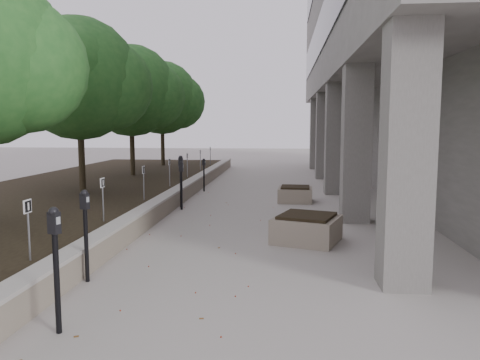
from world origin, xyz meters
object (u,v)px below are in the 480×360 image
at_px(crabapple_tree_3, 80,105).
at_px(planter_front, 307,228).
at_px(crabapple_tree_5, 162,113).
at_px(parking_meter_4, 181,181).
at_px(parking_meter_3, 181,186).
at_px(parking_meter_1, 56,271).
at_px(parking_meter_2, 86,236).
at_px(parking_meter_5, 204,175).
at_px(planter_back, 295,194).
at_px(crabapple_tree_4, 131,110).

xyz_separation_m(crabapple_tree_3, planter_front, (6.87, -4.29, -2.82)).
height_order(crabapple_tree_5, parking_meter_4, crabapple_tree_5).
xyz_separation_m(parking_meter_3, planter_front, (3.51, -3.56, -0.42)).
bearing_deg(crabapple_tree_5, parking_meter_4, -72.53).
relative_size(crabapple_tree_3, crabapple_tree_5, 1.00).
distance_m(parking_meter_1, parking_meter_3, 8.37).
xyz_separation_m(crabapple_tree_5, parking_meter_2, (3.25, -17.25, -2.38)).
distance_m(parking_meter_2, planter_front, 4.69).
relative_size(parking_meter_5, planter_back, 1.14).
bearing_deg(planter_back, crabapple_tree_4, 149.64).
bearing_deg(parking_meter_5, planter_front, -49.98).
bearing_deg(parking_meter_4, planter_front, -56.26).
xyz_separation_m(parking_meter_3, planter_back, (3.39, 1.78, -0.46)).
xyz_separation_m(crabapple_tree_3, parking_meter_5, (3.36, 3.17, -2.49)).
bearing_deg(parking_meter_5, parking_meter_4, -76.93).
bearing_deg(parking_meter_3, parking_meter_5, 88.60).
xyz_separation_m(parking_meter_2, planter_front, (3.62, 2.95, -0.44)).
bearing_deg(parking_meter_1, crabapple_tree_5, 121.17).
height_order(crabapple_tree_3, parking_meter_4, crabapple_tree_3).
bearing_deg(crabapple_tree_4, crabapple_tree_5, 90.00).
bearing_deg(planter_back, parking_meter_1, -106.79).
bearing_deg(parking_meter_2, crabapple_tree_3, 133.39).
height_order(crabapple_tree_3, parking_meter_1, crabapple_tree_3).
height_order(parking_meter_4, planter_back, parking_meter_4).
distance_m(parking_meter_1, parking_meter_5, 12.27).
distance_m(crabapple_tree_4, parking_meter_5, 4.57).
distance_m(parking_meter_2, parking_meter_5, 10.42).
xyz_separation_m(parking_meter_1, parking_meter_4, (-0.44, 8.76, 0.02)).
distance_m(parking_meter_4, parking_meter_5, 3.51).
xyz_separation_m(parking_meter_1, parking_meter_5, (-0.33, 12.26, -0.14)).
bearing_deg(planter_back, parking_meter_4, -158.48).
relative_size(crabapple_tree_3, planter_front, 4.26).
relative_size(parking_meter_1, parking_meter_4, 0.97).
relative_size(planter_front, planter_back, 1.17).
height_order(parking_meter_3, parking_meter_4, parking_meter_4).
xyz_separation_m(planter_front, planter_back, (-0.12, 5.34, -0.04)).
bearing_deg(crabapple_tree_5, crabapple_tree_4, -90.00).
bearing_deg(crabapple_tree_4, crabapple_tree_3, -90.00).
relative_size(crabapple_tree_4, parking_meter_3, 3.79).
bearing_deg(crabapple_tree_5, parking_meter_5, -63.81).
distance_m(crabapple_tree_3, parking_meter_5, 5.25).
distance_m(parking_meter_4, planter_back, 3.79).
relative_size(crabapple_tree_4, parking_meter_2, 3.66).
bearing_deg(parking_meter_5, crabapple_tree_3, -121.79).
height_order(crabapple_tree_4, parking_meter_2, crabapple_tree_4).
bearing_deg(parking_meter_5, parking_meter_2, -75.74).
relative_size(crabapple_tree_3, parking_meter_5, 4.35).
height_order(parking_meter_2, planter_back, parking_meter_2).
xyz_separation_m(parking_meter_3, parking_meter_4, (-0.10, 0.40, 0.07)).
xyz_separation_m(crabapple_tree_5, parking_meter_1, (3.69, -19.09, -2.35)).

